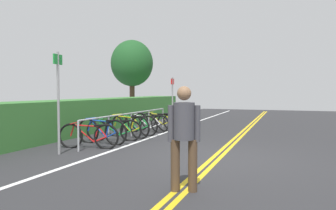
{
  "coord_description": "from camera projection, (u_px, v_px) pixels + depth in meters",
  "views": [
    {
      "loc": [
        -7.14,
        -1.5,
        1.53
      ],
      "look_at": [
        2.18,
        1.97,
        1.09
      ],
      "focal_mm": 34.41,
      "sensor_mm": 36.0,
      "label": 1
    }
  ],
  "objects": [
    {
      "name": "centre_line_yellow_inner",
      "position": [
        219.0,
        158.0,
        7.24
      ],
      "size": [
        35.34,
        0.1,
        0.0
      ],
      "primitive_type": "cube",
      "color": "gold",
      "rests_on": "ground_plane"
    },
    {
      "name": "hedge_backdrop",
      "position": [
        99.0,
        114.0,
        12.94
      ],
      "size": [
        14.83,
        1.38,
        1.21
      ],
      "primitive_type": "cube",
      "color": "#387533",
      "rests_on": "ground_plane"
    },
    {
      "name": "tree_mid",
      "position": [
        132.0,
        64.0,
        19.2
      ],
      "size": [
        2.51,
        2.51,
        4.55
      ],
      "color": "#473323",
      "rests_on": "ground_plane"
    },
    {
      "name": "bicycle_7",
      "position": [
        160.0,
        121.0,
        13.02
      ],
      "size": [
        0.46,
        1.64,
        0.68
      ],
      "color": "black",
      "rests_on": "ground_plane"
    },
    {
      "name": "sign_post_near",
      "position": [
        58.0,
        93.0,
        7.68
      ],
      "size": [
        0.36,
        0.08,
        2.45
      ],
      "color": "gray",
      "rests_on": "ground_plane"
    },
    {
      "name": "bicycle_4",
      "position": [
        134.0,
        125.0,
        11.07
      ],
      "size": [
        0.46,
        1.81,
        0.74
      ],
      "color": "black",
      "rests_on": "ground_plane"
    },
    {
      "name": "bicycle_1",
      "position": [
        102.0,
        131.0,
        9.24
      ],
      "size": [
        0.46,
        1.71,
        0.77
      ],
      "color": "black",
      "rests_on": "ground_plane"
    },
    {
      "name": "bike_lane_stripe_white",
      "position": [
        112.0,
        151.0,
        8.2
      ],
      "size": [
        35.34,
        0.12,
        0.0
      ],
      "primitive_type": "cube",
      "color": "white",
      "rests_on": "ground_plane"
    },
    {
      "name": "pedestrian",
      "position": [
        184.0,
        132.0,
        4.84
      ],
      "size": [
        0.32,
        0.48,
        1.6
      ],
      "color": "#4C3826",
      "rests_on": "ground_plane"
    },
    {
      "name": "sign_post_far",
      "position": [
        172.0,
        97.0,
        13.84
      ],
      "size": [
        0.36,
        0.06,
        2.11
      ],
      "color": "gray",
      "rests_on": "ground_plane"
    },
    {
      "name": "bicycle_5",
      "position": [
        146.0,
        124.0,
        11.81
      ],
      "size": [
        0.51,
        1.67,
        0.7
      ],
      "color": "black",
      "rests_on": "ground_plane"
    },
    {
      "name": "bicycle_6",
      "position": [
        153.0,
        122.0,
        12.32
      ],
      "size": [
        0.46,
        1.74,
        0.73
      ],
      "color": "black",
      "rests_on": "ground_plane"
    },
    {
      "name": "ground_plane",
      "position": [
        216.0,
        159.0,
        7.27
      ],
      "size": [
        39.27,
        10.47,
        0.05
      ],
      "primitive_type": "cube",
      "color": "#2B2B2D"
    },
    {
      "name": "bicycle_3",
      "position": [
        127.0,
        126.0,
        10.53
      ],
      "size": [
        0.52,
        1.79,
        0.78
      ],
      "color": "black",
      "rests_on": "ground_plane"
    },
    {
      "name": "bicycle_2",
      "position": [
        114.0,
        130.0,
        9.82
      ],
      "size": [
        0.6,
        1.67,
        0.7
      ],
      "color": "black",
      "rests_on": "ground_plane"
    },
    {
      "name": "centre_line_yellow_outer",
      "position": [
        212.0,
        158.0,
        7.3
      ],
      "size": [
        35.34,
        0.1,
        0.0
      ],
      "primitive_type": "cube",
      "color": "gold",
      "rests_on": "ground_plane"
    },
    {
      "name": "bike_rack",
      "position": [
        131.0,
        119.0,
        10.78
      ],
      "size": [
        5.88,
        0.05,
        0.8
      ],
      "color": "#9EA0A5",
      "rests_on": "ground_plane"
    },
    {
      "name": "bicycle_0",
      "position": [
        88.0,
        136.0,
        8.52
      ],
      "size": [
        0.51,
        1.66,
        0.71
      ],
      "color": "black",
      "rests_on": "ground_plane"
    }
  ]
}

